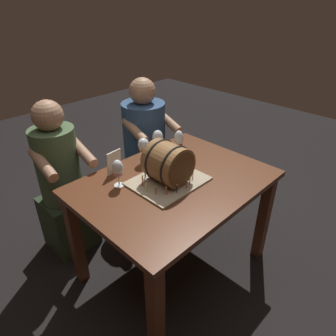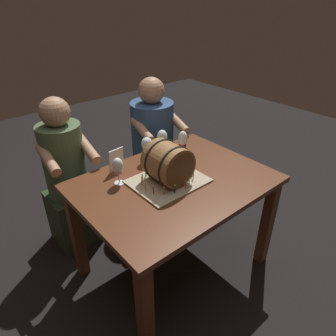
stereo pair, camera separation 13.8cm
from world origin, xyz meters
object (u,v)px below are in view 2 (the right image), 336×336
at_px(wine_glass_amber, 147,145).
at_px(wine_glass_rose, 118,167).
at_px(dining_table, 175,196).
at_px(wine_glass_white, 162,138).
at_px(menu_card, 116,160).
at_px(person_seated_right, 153,148).
at_px(wine_glass_red, 183,140).
at_px(barrel_cake, 168,165).
at_px(person_seated_left, 69,183).

bearing_deg(wine_glass_amber, wine_glass_rose, -159.51).
height_order(dining_table, wine_glass_amber, wine_glass_amber).
height_order(wine_glass_amber, wine_glass_white, wine_glass_white).
relative_size(menu_card, person_seated_right, 0.13).
bearing_deg(wine_glass_white, wine_glass_red, -63.05).
xyz_separation_m(wine_glass_white, person_seated_right, (0.23, 0.42, -0.31)).
xyz_separation_m(barrel_cake, person_seated_left, (-0.36, 0.72, -0.34)).
xyz_separation_m(wine_glass_red, wine_glass_white, (-0.07, 0.14, -0.01)).
relative_size(barrel_cake, wine_glass_amber, 2.45).
xyz_separation_m(person_seated_left, person_seated_right, (0.81, 0.00, 0.03)).
height_order(menu_card, person_seated_right, person_seated_right).
relative_size(barrel_cake, wine_glass_white, 2.33).
height_order(dining_table, menu_card, menu_card).
xyz_separation_m(barrel_cake, wine_glass_red, (0.28, 0.17, 0.02)).
bearing_deg(wine_glass_amber, person_seated_right, 48.46).
bearing_deg(person_seated_left, wine_glass_white, -36.00).
distance_m(dining_table, barrel_cake, 0.25).
bearing_deg(wine_glass_red, wine_glass_rose, 178.58).
height_order(barrel_cake, person_seated_left, person_seated_left).
height_order(wine_glass_amber, wine_glass_red, wine_glass_red).
bearing_deg(dining_table, person_seated_left, 118.52).
bearing_deg(barrel_cake, wine_glass_white, 55.87).
height_order(dining_table, wine_glass_red, wine_glass_red).
bearing_deg(wine_glass_amber, barrel_cake, -102.24).
relative_size(wine_glass_rose, menu_card, 1.11).
bearing_deg(person_seated_left, wine_glass_red, -40.75).
bearing_deg(wine_glass_red, person_seated_left, 139.25).
xyz_separation_m(wine_glass_red, menu_card, (-0.45, 0.15, -0.06)).
height_order(wine_glass_rose, person_seated_right, person_seated_right).
bearing_deg(barrel_cake, menu_card, 117.18).
bearing_deg(barrel_cake, person_seated_left, 116.61).
distance_m(wine_glass_red, wine_glass_white, 0.15).
bearing_deg(wine_glass_rose, barrel_cake, -37.55).
height_order(barrel_cake, wine_glass_rose, barrel_cake).
distance_m(wine_glass_red, person_seated_right, 0.66).
bearing_deg(menu_card, person_seated_left, 111.09).
bearing_deg(person_seated_left, person_seated_right, 0.05).
distance_m(dining_table, person_seated_right, 0.85).
distance_m(wine_glass_rose, person_seated_left, 0.65).
bearing_deg(person_seated_right, wine_glass_rose, -141.59).
height_order(barrel_cake, wine_glass_white, barrel_cake).
bearing_deg(barrel_cake, wine_glass_rose, 142.45).
distance_m(wine_glass_amber, wine_glass_red, 0.25).
height_order(wine_glass_white, person_seated_right, person_seated_right).
bearing_deg(barrel_cake, wine_glass_red, 31.47).
xyz_separation_m(barrel_cake, wine_glass_white, (0.21, 0.31, 0.01)).
xyz_separation_m(barrel_cake, wine_glass_amber, (0.06, 0.30, 0.01)).
distance_m(wine_glass_rose, wine_glass_red, 0.52).
distance_m(wine_glass_amber, menu_card, 0.24).
height_order(dining_table, person_seated_left, person_seated_left).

